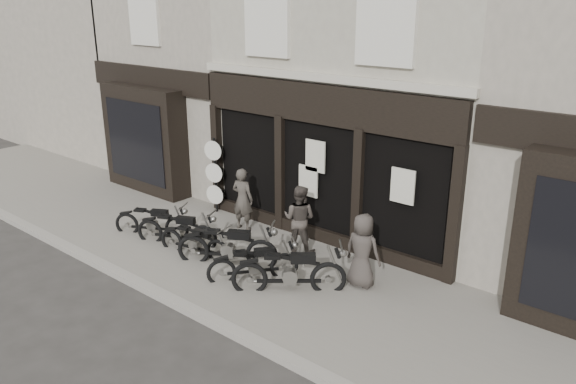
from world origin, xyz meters
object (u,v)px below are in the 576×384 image
Objects in this scene: motorcycle_1 at (178,233)px; man_right at (362,251)px; advert_sign_post at (215,179)px; motorcycle_3 at (229,250)px; motorcycle_5 at (290,276)px; man_centre at (299,219)px; motorcycle_0 at (153,224)px; motorcycle_4 at (254,267)px; motorcycle_2 at (195,244)px; man_left at (243,199)px.

motorcycle_1 is 1.24× the size of man_right.
man_right is 5.52m from advert_sign_post.
motorcycle_5 is (1.85, -0.08, 0.01)m from motorcycle_3.
man_centre is at bearing 83.27° from motorcycle_5.
motorcycle_0 is 3.57m from motorcycle_4.
man_right is at bearing -21.30° from motorcycle_4.
motorcycle_3 reaches higher than motorcycle_1.
motorcycle_2 is 1.84m from motorcycle_4.
motorcycle_1 is 1.02× the size of motorcycle_2.
motorcycle_5 is at bearing -10.10° from motorcycle_2.
motorcycle_3 reaches higher than motorcycle_4.
advert_sign_post is at bearing -26.12° from man_left.
man_centre is (2.50, 1.55, 0.52)m from motorcycle_1.
man_centre is (-0.13, 1.66, 0.55)m from motorcycle_4.
man_left is 1.94m from man_centre.
man_centre reaches higher than motorcycle_4.
motorcycle_0 is at bearing 164.23° from motorcycle_2.
motorcycle_5 reaches higher than motorcycle_2.
advert_sign_post is at bearing 114.29° from motorcycle_5.
motorcycle_5 is 1.54m from man_right.
motorcycle_5 reaches higher than motorcycle_3.
motorcycle_5 reaches higher than motorcycle_1.
motorcycle_2 is 1.19× the size of man_centre.
man_left is at bearing 84.98° from motorcycle_2.
advert_sign_post reaches higher than motorcycle_2.
man_right is (1.91, 1.16, 0.53)m from motorcycle_4.
man_centre reaches higher than motorcycle_5.
motorcycle_1 is 1.70m from motorcycle_3.
motorcycle_5 is 3.48m from man_left.
motorcycle_1 is at bearing 150.11° from motorcycle_3.
man_centre reaches higher than motorcycle_0.
motorcycle_5 is (4.50, -0.02, 0.07)m from motorcycle_0.
motorcycle_3 is at bearing 137.23° from motorcycle_5.
advert_sign_post reaches higher than motorcycle_4.
man_left is at bearing 86.65° from motorcycle_4.
man_centre reaches higher than motorcycle_2.
motorcycle_0 is 1.11× the size of man_left.
advert_sign_post reaches higher than man_left.
motorcycle_4 is at bearing 144.27° from motorcycle_5.
man_right is (4.54, 1.04, 0.50)m from motorcycle_1.
motorcycle_1 is 4.69m from man_right.
man_left is (-0.22, 1.81, 0.56)m from motorcycle_2.
man_centre is at bearing 41.83° from motorcycle_4.
motorcycle_1 is 1.21× the size of man_centre.
motorcycle_0 is at bearing 8.16° from man_centre.
motorcycle_3 is at bearing 117.98° from motorcycle_4.
man_centre is at bearing 32.45° from motorcycle_2.
motorcycle_0 is at bearing 156.71° from motorcycle_1.
motorcycle_5 is 1.97m from man_centre.
man_left reaches higher than motorcycle_4.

